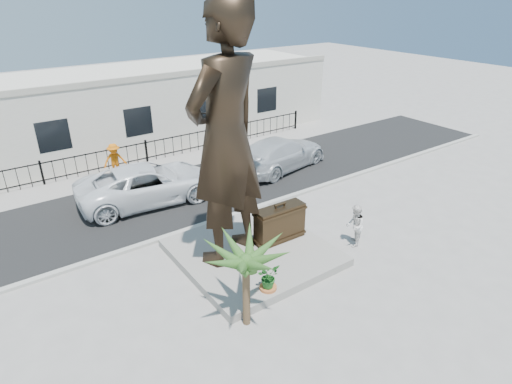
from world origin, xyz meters
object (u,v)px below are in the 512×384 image
Objects in this scene: tourist at (355,226)px; suitcase at (280,223)px; statue at (225,139)px; car_white at (148,184)px.

suitcase is at bearing -77.38° from tourist.
car_white is (-0.48, 6.23, -3.76)m from statue.
statue is 4.40× the size of suitcase.
tourist is (4.49, -1.86, -3.82)m from statue.
car_white reaches higher than tourist.
car_white is at bearing -102.74° from tourist.
car_white reaches higher than suitcase.
suitcase is 0.31× the size of car_white.
statue is at bearing -169.97° from car_white.
tourist is 0.26× the size of car_white.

